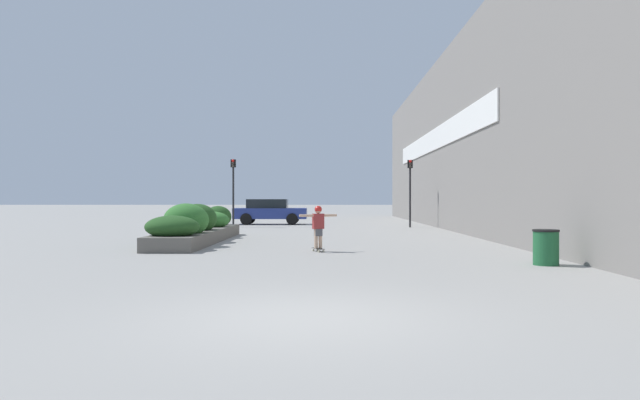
{
  "coord_description": "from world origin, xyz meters",
  "views": [
    {
      "loc": [
        0.31,
        -7.64,
        1.59
      ],
      "look_at": [
        0.04,
        15.48,
        1.55
      ],
      "focal_mm": 32.0,
      "sensor_mm": 36.0,
      "label": 1
    }
  ],
  "objects_px": {
    "skateboard": "(318,249)",
    "car_leftmost": "(548,211)",
    "traffic_light_left": "(233,181)",
    "skateboarder": "(318,223)",
    "car_center_left": "(270,211)",
    "traffic_light_right": "(410,182)",
    "trash_bin": "(546,247)"
  },
  "relations": [
    {
      "from": "skateboard",
      "to": "car_leftmost",
      "type": "xyz_separation_m",
      "value": [
        14.41,
        19.3,
        0.77
      ]
    },
    {
      "from": "car_leftmost",
      "to": "traffic_light_left",
      "type": "height_order",
      "value": "traffic_light_left"
    },
    {
      "from": "skateboarder",
      "to": "car_leftmost",
      "type": "relative_size",
      "value": 0.3
    },
    {
      "from": "car_leftmost",
      "to": "car_center_left",
      "type": "height_order",
      "value": "car_leftmost"
    },
    {
      "from": "car_center_left",
      "to": "skateboarder",
      "type": "bearing_deg",
      "value": 10.22
    },
    {
      "from": "skateboard",
      "to": "traffic_light_right",
      "type": "relative_size",
      "value": 0.18
    },
    {
      "from": "skateboarder",
      "to": "traffic_light_right",
      "type": "bearing_deg",
      "value": 48.71
    },
    {
      "from": "car_center_left",
      "to": "traffic_light_left",
      "type": "height_order",
      "value": "traffic_light_left"
    },
    {
      "from": "skateboard",
      "to": "traffic_light_right",
      "type": "bearing_deg",
      "value": 48.71
    },
    {
      "from": "skateboard",
      "to": "car_center_left",
      "type": "relative_size",
      "value": 0.15
    },
    {
      "from": "skateboard",
      "to": "trash_bin",
      "type": "height_order",
      "value": "trash_bin"
    },
    {
      "from": "car_leftmost",
      "to": "traffic_light_right",
      "type": "bearing_deg",
      "value": 115.25
    },
    {
      "from": "trash_bin",
      "to": "car_center_left",
      "type": "height_order",
      "value": "car_center_left"
    },
    {
      "from": "car_center_left",
      "to": "skateboard",
      "type": "bearing_deg",
      "value": 10.22
    },
    {
      "from": "skateboarder",
      "to": "car_leftmost",
      "type": "height_order",
      "value": "car_leftmost"
    },
    {
      "from": "car_center_left",
      "to": "traffic_light_left",
      "type": "bearing_deg",
      "value": -26.3
    },
    {
      "from": "trash_bin",
      "to": "skateboarder",
      "type": "bearing_deg",
      "value": 147.84
    },
    {
      "from": "car_leftmost",
      "to": "car_center_left",
      "type": "relative_size",
      "value": 0.95
    },
    {
      "from": "traffic_light_right",
      "to": "trash_bin",
      "type": "bearing_deg",
      "value": -88.17
    },
    {
      "from": "car_leftmost",
      "to": "traffic_light_right",
      "type": "height_order",
      "value": "traffic_light_right"
    },
    {
      "from": "trash_bin",
      "to": "car_leftmost",
      "type": "distance_m",
      "value": 24.45
    },
    {
      "from": "traffic_light_right",
      "to": "skateboarder",
      "type": "bearing_deg",
      "value": -108.45
    },
    {
      "from": "skateboarder",
      "to": "traffic_light_left",
      "type": "distance_m",
      "value": 15.97
    },
    {
      "from": "traffic_light_left",
      "to": "car_leftmost",
      "type": "bearing_deg",
      "value": 12.31
    },
    {
      "from": "trash_bin",
      "to": "traffic_light_right",
      "type": "bearing_deg",
      "value": 91.83
    },
    {
      "from": "traffic_light_right",
      "to": "car_leftmost",
      "type": "bearing_deg",
      "value": 25.25
    },
    {
      "from": "skateboarder",
      "to": "traffic_light_right",
      "type": "distance_m",
      "value": 15.73
    },
    {
      "from": "skateboard",
      "to": "skateboarder",
      "type": "xyz_separation_m",
      "value": [
        0.0,
        -0.0,
        0.81
      ]
    },
    {
      "from": "car_center_left",
      "to": "traffic_light_right",
      "type": "height_order",
      "value": "traffic_light_right"
    },
    {
      "from": "car_center_left",
      "to": "traffic_light_right",
      "type": "xyz_separation_m",
      "value": [
        8.29,
        -3.69,
        1.72
      ]
    },
    {
      "from": "car_center_left",
      "to": "traffic_light_right",
      "type": "distance_m",
      "value": 9.24
    },
    {
      "from": "skateboarder",
      "to": "trash_bin",
      "type": "relative_size",
      "value": 1.51
    }
  ]
}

